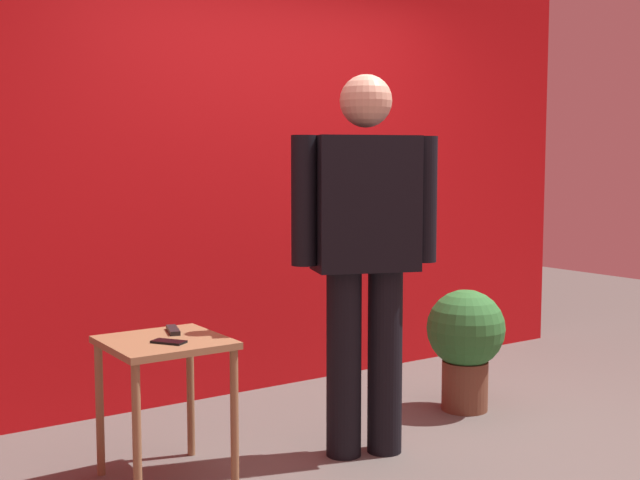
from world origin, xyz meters
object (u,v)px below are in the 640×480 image
Objects in this scene: standing_person at (365,245)px; side_table at (165,363)px; tv_remote at (173,330)px; cell_phone at (169,342)px; potted_plant at (466,339)px.

side_table is (-0.92, 0.23, -0.49)m from standing_person.
tv_remote is at bearing 51.25° from side_table.
side_table is 0.18m from tv_remote.
cell_phone is at bearing -102.13° from tv_remote.
cell_phone is 1.84m from potted_plant.
standing_person is at bearing -165.58° from potted_plant.
cell_phone is (-0.94, 0.15, -0.37)m from standing_person.
tv_remote is (0.09, 0.11, 0.12)m from side_table.
standing_person is 1.02m from cell_phone.
potted_plant is (1.83, 0.08, -0.23)m from cell_phone.
cell_phone is 0.21× the size of potted_plant.
tv_remote is (-0.83, 0.34, -0.37)m from standing_person.
standing_person is 2.62× the size of potted_plant.
side_table is 0.14m from cell_phone.
standing_person is at bearing -5.49° from tv_remote.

